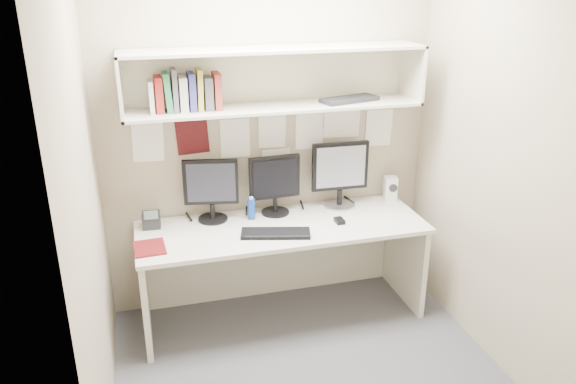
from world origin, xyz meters
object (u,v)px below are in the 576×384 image
object	(u,v)px
desk	(282,270)
monitor_center	(275,182)
keyboard	(276,233)
speaker	(390,188)
monitor_right	(340,172)
monitor_left	(211,187)
desk_phone	(151,220)
maroon_notebook	(150,248)

from	to	relation	value
desk	monitor_center	distance (m)	0.64
keyboard	speaker	bearing A→B (deg)	35.44
desk	monitor_right	world-z (taller)	monitor_right
monitor_left	desk_phone	size ratio (longest dim) A/B	3.04
desk	monitor_left	bearing A→B (deg)	154.17
maroon_notebook	monitor_center	bearing A→B (deg)	18.14
monitor_center	speaker	bearing A→B (deg)	-1.98
monitor_left	maroon_notebook	xyz separation A→B (m)	(-0.45, -0.35, -0.24)
monitor_center	desk_phone	world-z (taller)	monitor_center
maroon_notebook	desk_phone	world-z (taller)	desk_phone
desk	desk_phone	xyz separation A→B (m)	(-0.88, 0.19, 0.42)
monitor_center	monitor_right	xyz separation A→B (m)	(0.50, -0.00, 0.03)
desk_phone	monitor_left	bearing A→B (deg)	7.73
monitor_center	keyboard	world-z (taller)	monitor_center
monitor_left	keyboard	bearing A→B (deg)	-34.13
keyboard	speaker	xyz separation A→B (m)	(1.01, 0.39, 0.08)
speaker	keyboard	bearing A→B (deg)	-146.69
monitor_right	monitor_center	bearing A→B (deg)	-178.31
keyboard	desk	bearing A→B (deg)	75.34
monitor_center	maroon_notebook	size ratio (longest dim) A/B	1.84
maroon_notebook	monitor_left	bearing A→B (deg)	34.82
monitor_right	desk_phone	world-z (taller)	monitor_right
monitor_right	maroon_notebook	size ratio (longest dim) A/B	2.10
speaker	desk_phone	distance (m)	1.81
monitor_right	keyboard	size ratio (longest dim) A/B	1.07
desk_phone	keyboard	bearing A→B (deg)	-19.18
monitor_center	maroon_notebook	bearing A→B (deg)	-162.06
desk	speaker	distance (m)	1.06
speaker	maroon_notebook	world-z (taller)	speaker
monitor_left	desk_phone	world-z (taller)	monitor_left
maroon_notebook	desk_phone	size ratio (longest dim) A/B	1.61
monitor_center	monitor_left	bearing A→B (deg)	176.82
monitor_left	speaker	distance (m)	1.39
desk	monitor_left	world-z (taller)	monitor_left
monitor_center	keyboard	bearing A→B (deg)	-106.59
speaker	desk_phone	world-z (taller)	speaker
speaker	monitor_right	bearing A→B (deg)	-165.00
monitor_center	desk	bearing A→B (deg)	-94.46
monitor_left	monitor_center	world-z (taller)	monitor_left
monitor_center	keyboard	xyz separation A→B (m)	(-0.09, -0.37, -0.23)
monitor_right	speaker	bearing A→B (deg)	4.35
maroon_notebook	desk_phone	distance (m)	0.33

